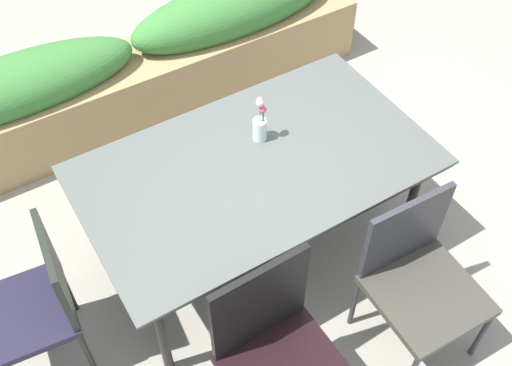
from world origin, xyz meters
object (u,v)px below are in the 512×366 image
Objects in this scene: dining_table at (256,171)px; chair_near_right at (418,274)px; planter_box at (138,70)px; chair_end_left at (37,301)px; flower_vase at (260,124)px; chair_near_left at (277,350)px.

dining_table is 1.98× the size of chair_near_right.
chair_near_right reaches higher than planter_box.
dining_table is 1.22m from chair_end_left.
flower_vase is at bearing -83.11° from planter_box.
chair_near_left is at bearing -98.78° from planter_box.
chair_near_left is (-0.81, 0.01, 0.06)m from chair_near_right.
chair_end_left is (-1.21, -0.01, -0.20)m from dining_table.
chair_near_left is (-0.40, -0.83, -0.13)m from dining_table.
dining_table is 0.52× the size of planter_box.
chair_near_left reaches higher than dining_table.
planter_box is at bearing -99.88° from chair_near_left.
flower_vase is (0.11, 0.14, 0.16)m from dining_table.
dining_table is at bearing -117.02° from chair_near_left.
dining_table is at bearing -83.59° from chair_end_left.
planter_box is at bearing 96.89° from flower_vase.
chair_near_right is 3.21× the size of flower_vase.
chair_near_left is (0.81, -0.82, 0.07)m from chair_end_left.
chair_end_left is 1.38m from flower_vase.
chair_end_left is 1.81m from chair_near_right.
dining_table is 1.77× the size of chair_near_left.
chair_end_left reaches higher than planter_box.
chair_near_right is at bearing -78.89° from planter_box.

